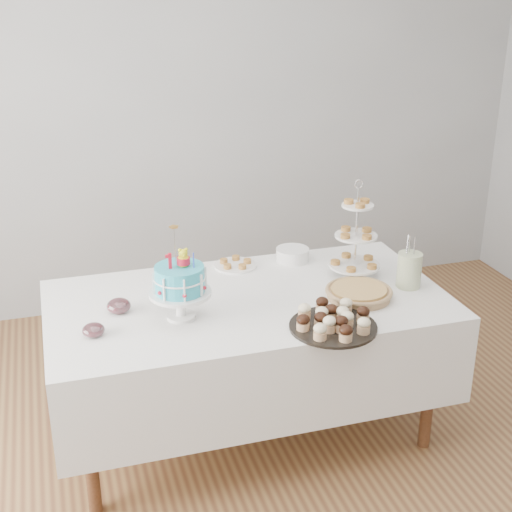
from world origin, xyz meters
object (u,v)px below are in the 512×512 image
object	(u,v)px
table	(248,340)
jam_bowl_b	(119,306)
tiered_stand	(356,236)
utensil_pitcher	(409,269)
pie	(359,292)
pastry_plate	(235,264)
jam_bowl_a	(93,330)
birthday_cake	(180,294)
cupcake_tray	(333,319)
plate_stack	(292,255)

from	to	relation	value
table	jam_bowl_b	xyz separation A→B (m)	(-0.61, 0.03, 0.26)
tiered_stand	utensil_pitcher	bearing A→B (deg)	-45.87
pie	pastry_plate	bearing A→B (deg)	130.51
tiered_stand	jam_bowl_a	bearing A→B (deg)	-168.50
tiered_stand	utensil_pitcher	world-z (taller)	tiered_stand
pastry_plate	jam_bowl_b	xyz separation A→B (m)	(-0.66, -0.37, 0.02)
tiered_stand	jam_bowl_b	world-z (taller)	tiered_stand
table	utensil_pitcher	bearing A→B (deg)	-6.86
jam_bowl_a	utensil_pitcher	xyz separation A→B (m)	(1.56, 0.07, 0.07)
birthday_cake	jam_bowl_b	distance (m)	0.31
jam_bowl_a	jam_bowl_b	xyz separation A→B (m)	(0.13, 0.20, 0.00)
birthday_cake	table	bearing A→B (deg)	18.32
birthday_cake	utensil_pitcher	size ratio (longest dim) A/B	1.60
cupcake_tray	pastry_plate	bearing A→B (deg)	106.10
table	cupcake_tray	size ratio (longest dim) A/B	4.88
table	jam_bowl_b	size ratio (longest dim) A/B	17.05
jam_bowl_a	utensil_pitcher	world-z (taller)	utensil_pitcher
jam_bowl_b	cupcake_tray	bearing A→B (deg)	-25.95
pie	pastry_plate	xyz separation A→B (m)	(-0.47, 0.55, -0.01)
birthday_cake	jam_bowl_b	world-z (taller)	birthday_cake
cupcake_tray	utensil_pitcher	distance (m)	0.61
table	pastry_plate	xyz separation A→B (m)	(0.05, 0.40, 0.24)
table	plate_stack	world-z (taller)	plate_stack
pie	tiered_stand	bearing A→B (deg)	70.54
table	jam_bowl_a	xyz separation A→B (m)	(-0.75, -0.16, 0.25)
utensil_pitcher	pastry_plate	bearing A→B (deg)	148.66
table	utensil_pitcher	xyz separation A→B (m)	(0.81, -0.10, 0.32)
jam_bowl_b	utensil_pitcher	size ratio (longest dim) A/B	0.41
birthday_cake	plate_stack	xyz separation A→B (m)	(0.72, 0.50, -0.08)
jam_bowl_a	plate_stack	bearing A→B (deg)	26.47
plate_stack	table	bearing A→B (deg)	-133.28
cupcake_tray	birthday_cake	bearing A→B (deg)	154.96
table	birthday_cake	xyz separation A→B (m)	(-0.35, -0.11, 0.35)
birthday_cake	cupcake_tray	bearing A→B (deg)	-23.86
table	tiered_stand	xyz separation A→B (m)	(0.61, 0.11, 0.44)
cupcake_tray	plate_stack	distance (m)	0.79
tiered_stand	utensil_pitcher	xyz separation A→B (m)	(0.20, -0.21, -0.12)
cupcake_tray	tiered_stand	distance (m)	0.63
plate_stack	jam_bowl_a	bearing A→B (deg)	-153.53
pie	utensil_pitcher	size ratio (longest dim) A/B	1.20
table	pie	size ratio (longest dim) A/B	5.90
birthday_cake	utensil_pitcher	distance (m)	1.16
table	jam_bowl_a	bearing A→B (deg)	-167.55
pastry_plate	jam_bowl_b	size ratio (longest dim) A/B	2.03
pie	jam_bowl_a	size ratio (longest dim) A/B	3.31
cupcake_tray	pie	bearing A→B (deg)	46.60
plate_stack	jam_bowl_a	size ratio (longest dim) A/B	1.83
cupcake_tray	jam_bowl_a	xyz separation A→B (m)	(-1.02, 0.24, -0.02)
table	jam_bowl_a	size ratio (longest dim) A/B	19.54
jam_bowl_a	table	bearing A→B (deg)	12.45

